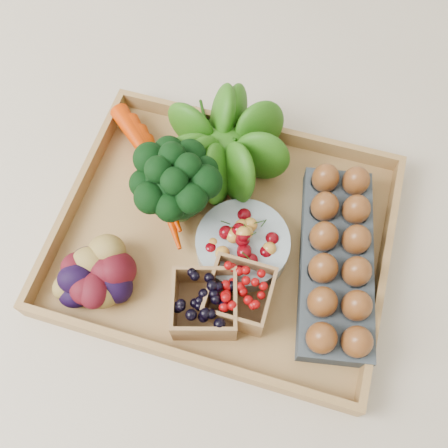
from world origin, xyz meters
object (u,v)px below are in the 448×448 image
(tray, at_px, (224,237))
(egg_carton, at_px, (336,261))
(cherry_bowl, at_px, (243,245))
(broccoli, at_px, (178,194))

(tray, relative_size, egg_carton, 1.67)
(cherry_bowl, relative_size, egg_carton, 0.47)
(egg_carton, bearing_deg, cherry_bowl, 175.89)
(tray, relative_size, cherry_bowl, 3.52)
(cherry_bowl, distance_m, egg_carton, 0.16)
(broccoli, bearing_deg, egg_carton, -5.30)
(tray, height_order, cherry_bowl, cherry_bowl)
(broccoli, distance_m, egg_carton, 0.28)
(cherry_bowl, bearing_deg, broccoli, 161.27)
(broccoli, height_order, cherry_bowl, broccoli)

